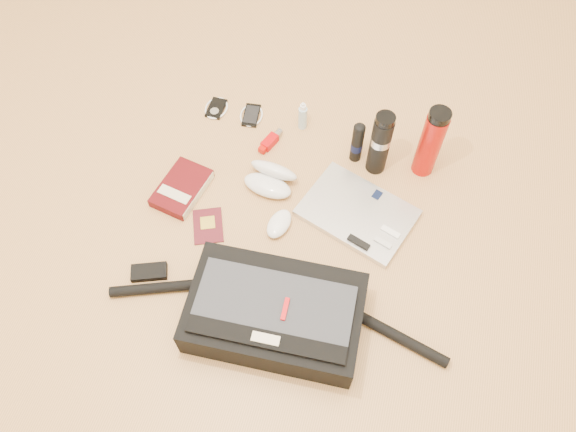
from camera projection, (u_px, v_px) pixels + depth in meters
The scene contains 14 objects.
ground at pixel (282, 245), 1.80m from camera, with size 4.00×4.00×0.00m, color tan.
messenger_bag at pixel (274, 313), 1.61m from camera, with size 1.02×0.34×0.14m.
laptop at pixel (358, 213), 1.84m from camera, with size 0.41×0.35×0.03m.
book at pixel (182, 188), 1.89m from camera, with size 0.17×0.23×0.04m.
passport at pixel (208, 226), 1.83m from camera, with size 0.14×0.16×0.01m.
mouse at pixel (279, 224), 1.82m from camera, with size 0.09×0.13×0.04m.
sunglasses_case at pixel (271, 178), 1.89m from camera, with size 0.19×0.16×0.10m.
ipod at pixel (216, 108), 2.09m from camera, with size 0.08×0.10×0.01m.
phone at pixel (251, 115), 2.07m from camera, with size 0.09×0.11×0.01m.
inhaler at pixel (271, 141), 1.99m from camera, with size 0.06×0.12×0.03m.
spray_bottle at pixel (303, 117), 2.00m from camera, with size 0.04×0.04×0.12m.
aerosol_can at pixel (357, 142), 1.90m from camera, with size 0.05×0.05×0.17m.
thermos_black at pixel (380, 143), 1.84m from camera, with size 0.08×0.08×0.26m.
thermos_red at pixel (431, 143), 1.83m from camera, with size 0.08×0.08×0.29m.
Camera 1 is at (0.25, -0.81, 1.59)m, focal length 35.00 mm.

